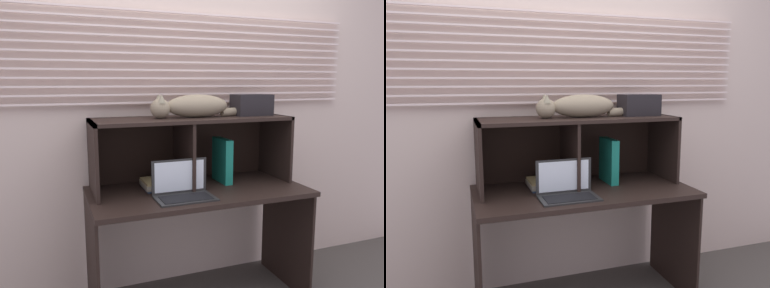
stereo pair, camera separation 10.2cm
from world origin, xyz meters
The scene contains 8 objects.
back_panel_with_blinds centered at (0.00, 0.55, 1.26)m, with size 4.40×0.08×2.50m.
desk centered at (0.00, 0.18, 0.62)m, with size 1.38×0.67×0.78m.
hutch_shelf_unit centered at (-0.01, 0.33, 1.09)m, with size 1.30×0.41×0.45m.
cat centered at (0.01, 0.29, 1.30)m, with size 0.72×0.16×0.15m.
laptop centered at (-0.15, 0.05, 0.82)m, with size 0.35×0.21×0.22m.
binder_upright centered at (0.22, 0.29, 0.93)m, with size 0.05×0.22×0.30m, color #177D69.
book_stack centered at (-0.25, 0.29, 0.80)m, with size 0.18×0.21×0.06m.
storage_box centered at (0.44, 0.29, 1.30)m, with size 0.26×0.16×0.14m, color black.
Camera 2 is at (-0.78, -2.03, 1.46)m, focal length 35.43 mm.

